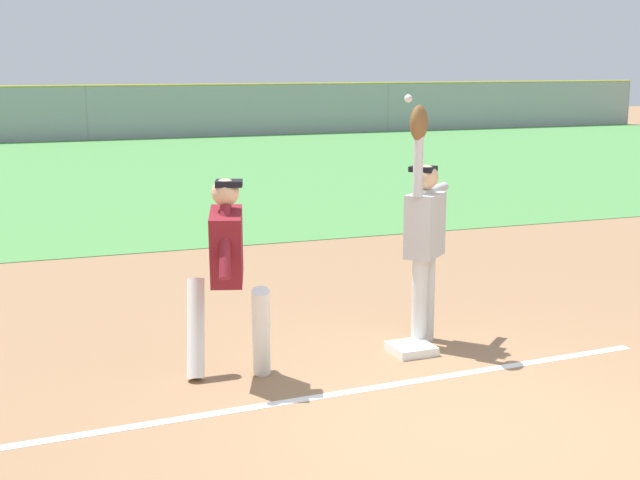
# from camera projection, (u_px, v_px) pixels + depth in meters

# --- Properties ---
(ground_plane) EXTENTS (77.32, 77.32, 0.00)m
(ground_plane) POSITION_uv_depth(u_px,v_px,m) (466.00, 426.00, 6.62)
(ground_plane) COLOR #936D4C
(outfield_grass) EXTENTS (45.11, 19.06, 0.01)m
(outfield_grass) POSITION_uv_depth(u_px,v_px,m) (130.00, 172.00, 21.74)
(outfield_grass) COLOR #4C8C47
(outfield_grass) RESTS_ON ground_plane
(first_base) EXTENTS (0.39, 0.39, 0.08)m
(first_base) POSITION_uv_depth(u_px,v_px,m) (411.00, 349.00, 8.27)
(first_base) COLOR white
(first_base) RESTS_ON ground_plane
(fielder) EXTENTS (0.73, 0.69, 2.28)m
(fielder) POSITION_uv_depth(u_px,v_px,m) (424.00, 229.00, 8.35)
(fielder) COLOR silver
(fielder) RESTS_ON ground_plane
(runner) EXTENTS (0.76, 0.83, 1.72)m
(runner) POSITION_uv_depth(u_px,v_px,m) (227.00, 265.00, 7.42)
(runner) COLOR white
(runner) RESTS_ON ground_plane
(baseball) EXTENTS (0.07, 0.07, 0.07)m
(baseball) POSITION_uv_depth(u_px,v_px,m) (408.00, 98.00, 8.26)
(baseball) COLOR white
(outfield_fence) EXTENTS (45.19, 0.08, 1.87)m
(outfield_fence) POSITION_uv_depth(u_px,v_px,m) (87.00, 113.00, 30.32)
(outfield_fence) COLOR #93999E
(outfield_fence) RESTS_ON ground_plane
(parked_car_blue) EXTENTS (4.58, 2.49, 1.25)m
(parked_car_blue) POSITION_uv_depth(u_px,v_px,m) (122.00, 116.00, 33.03)
(parked_car_blue) COLOR #23389E
(parked_car_blue) RESTS_ON ground_plane
(parked_car_tan) EXTENTS (4.42, 2.15, 1.25)m
(parked_car_tan) POSITION_uv_depth(u_px,v_px,m) (266.00, 113.00, 34.90)
(parked_car_tan) COLOR tan
(parked_car_tan) RESTS_ON ground_plane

